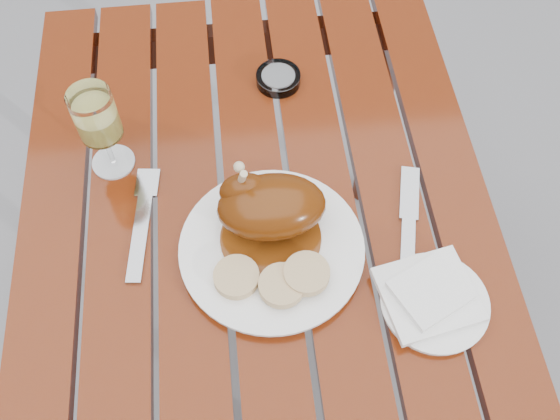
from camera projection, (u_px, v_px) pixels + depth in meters
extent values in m
plane|color=slate|center=(268.00, 376.00, 1.66)|extent=(60.00, 60.00, 0.00)
cube|color=maroon|center=(265.00, 326.00, 1.34)|extent=(0.80, 1.20, 0.75)
cylinder|color=white|center=(272.00, 249.00, 1.01)|extent=(0.32, 0.32, 0.02)
cylinder|color=#602B0B|center=(271.00, 238.00, 1.00)|extent=(0.16, 0.16, 0.00)
ellipsoid|color=#662B07|center=(272.00, 207.00, 0.98)|extent=(0.17, 0.12, 0.09)
ellipsoid|color=#662B07|center=(245.00, 192.00, 0.98)|extent=(0.08, 0.06, 0.07)
cylinder|color=#C6B28C|center=(241.00, 182.00, 0.97)|extent=(0.02, 0.04, 0.09)
cylinder|color=tan|center=(236.00, 277.00, 0.96)|extent=(0.07, 0.07, 0.02)
cylinder|color=tan|center=(282.00, 285.00, 0.95)|extent=(0.07, 0.07, 0.02)
cylinder|color=tan|center=(307.00, 273.00, 0.96)|extent=(0.07, 0.07, 0.02)
cylinder|color=#DED764|center=(102.00, 131.00, 1.03)|extent=(0.10, 0.10, 0.18)
cylinder|color=white|center=(434.00, 303.00, 0.96)|extent=(0.18, 0.18, 0.01)
cube|color=white|center=(428.00, 294.00, 0.95)|extent=(0.16, 0.15, 0.01)
cylinder|color=#B2B7BC|center=(278.00, 78.00, 1.20)|extent=(0.09, 0.09, 0.02)
cube|color=gray|center=(141.00, 228.00, 1.03)|extent=(0.05, 0.20, 0.01)
cube|color=gray|center=(408.00, 248.00, 1.01)|extent=(0.08, 0.24, 0.01)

